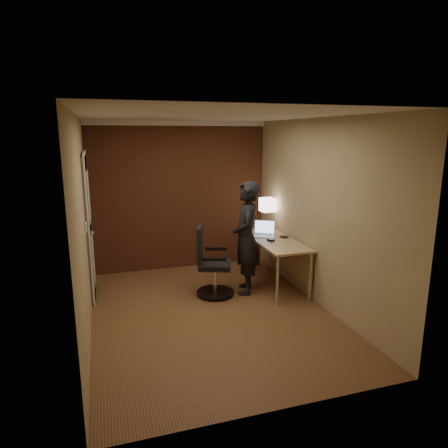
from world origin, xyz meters
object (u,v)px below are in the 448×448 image
(wallet, at_px, (284,237))
(person, at_px, (246,238))
(laptop, at_px, (264,231))
(mouse, at_px, (271,240))
(office_chair, at_px, (211,266))
(desk_lamp, at_px, (268,205))
(desk, at_px, (278,247))

(wallet, distance_m, person, 0.71)
(laptop, distance_m, mouse, 0.36)
(mouse, height_order, office_chair, office_chair)
(person, bearing_deg, laptop, 150.32)
(desk_lamp, xyz_separation_m, office_chair, (-1.17, -0.69, -0.70))
(office_chair, bearing_deg, desk_lamp, 30.81)
(person, bearing_deg, office_chair, -73.15)
(desk_lamp, height_order, laptop, desk_lamp)
(wallet, bearing_deg, desk_lamp, 95.23)
(mouse, bearing_deg, office_chair, 155.83)
(wallet, relative_size, person, 0.07)
(desk_lamp, bearing_deg, office_chair, -149.19)
(office_chair, bearing_deg, laptop, 20.58)
(laptop, distance_m, office_chair, 1.09)
(laptop, bearing_deg, mouse, -95.64)
(desk_lamp, relative_size, office_chair, 0.53)
(laptop, bearing_deg, desk_lamp, 59.51)
(desk_lamp, distance_m, mouse, 0.82)
(mouse, height_order, person, person)
(desk, distance_m, office_chair, 1.11)
(desk, distance_m, mouse, 0.23)
(wallet, bearing_deg, person, -166.08)
(mouse, xyz_separation_m, person, (-0.41, -0.03, 0.08))
(office_chair, bearing_deg, desk, 4.99)
(mouse, distance_m, wallet, 0.31)
(desk, distance_m, wallet, 0.19)
(desk_lamp, height_order, wallet, desk_lamp)
(person, bearing_deg, desk, 120.75)
(desk_lamp, relative_size, laptop, 1.29)
(desk_lamp, height_order, person, person)
(desk_lamp, relative_size, wallet, 4.86)
(desk_lamp, bearing_deg, laptop, -120.49)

